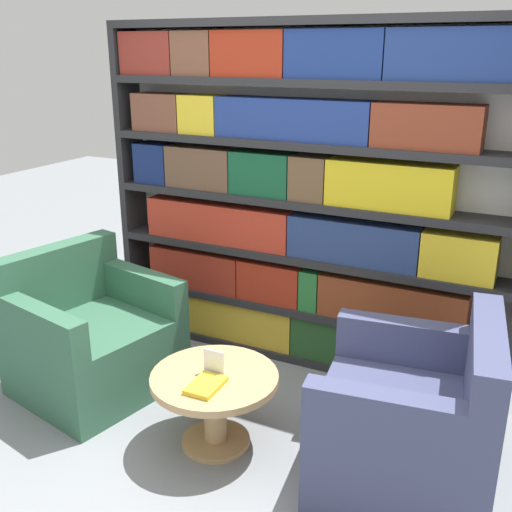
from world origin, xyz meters
TOP-DOWN VIEW (x-y plane):
  - ground_plane at (0.00, 0.00)m, footprint 14.00×14.00m
  - bookshelf at (-0.04, 1.26)m, footprint 2.76×0.30m
  - armchair_left at (-1.02, 0.28)m, footprint 0.97×1.01m
  - armchair_right at (0.97, 0.28)m, footprint 0.92×0.96m
  - coffee_table at (-0.02, 0.11)m, footprint 0.68×0.68m
  - table_sign at (-0.02, 0.11)m, footprint 0.12×0.06m
  - stray_book at (0.00, -0.02)m, footprint 0.15×0.22m

SIDE VIEW (x-z plane):
  - ground_plane at x=0.00m, z-range 0.00..0.00m
  - coffee_table at x=-0.02m, z-range 0.09..0.52m
  - armchair_left at x=-1.02m, z-range -0.12..0.76m
  - armchair_right at x=0.97m, z-range -0.12..0.76m
  - stray_book at x=0.00m, z-range 0.42..0.45m
  - table_sign at x=-0.02m, z-range 0.41..0.56m
  - bookshelf at x=-0.04m, z-range -0.02..2.21m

